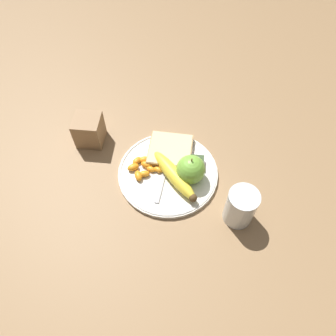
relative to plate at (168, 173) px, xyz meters
The scene contains 17 objects.
ground_plane 0.01m from the plate, ahead, with size 3.00×3.00×0.00m, color olive.
plate is the anchor object (origin of this frame).
juice_glass 0.23m from the plate, 149.69° to the left, with size 0.08×0.08×0.11m.
apple 0.08m from the plate, 169.55° to the left, with size 0.08×0.08×0.09m.
banana 0.04m from the plate, 131.45° to the left, with size 0.15×0.17×0.04m.
bread_slice 0.07m from the plate, 90.01° to the right, with size 0.13×0.12×0.02m.
fork 0.01m from the plate, 24.72° to the left, with size 0.04×0.16×0.00m.
jam_packet 0.08m from the plate, 156.00° to the right, with size 0.05×0.04×0.02m.
orange_segment_0 0.03m from the plate, ahead, with size 0.03×0.02×0.02m.
orange_segment_1 0.05m from the plate, ahead, with size 0.03×0.02×0.01m.
orange_segment_2 0.10m from the plate, ahead, with size 0.04×0.03×0.02m.
orange_segment_3 0.07m from the plate, 15.68° to the left, with size 0.03×0.03×0.02m.
orange_segment_4 0.07m from the plate, 11.59° to the right, with size 0.03×0.03×0.02m.
orange_segment_5 0.09m from the plate, 14.71° to the right, with size 0.03×0.03×0.02m.
orange_segment_6 0.08m from the plate, 18.06° to the left, with size 0.03×0.04×0.02m.
orange_segment_7 0.08m from the plate, 22.87° to the right, with size 0.04×0.03×0.02m.
condiment_caddy 0.26m from the plate, 22.70° to the right, with size 0.08×0.08×0.09m.
Camera 1 is at (-0.05, 0.49, 0.78)m, focal length 35.00 mm.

